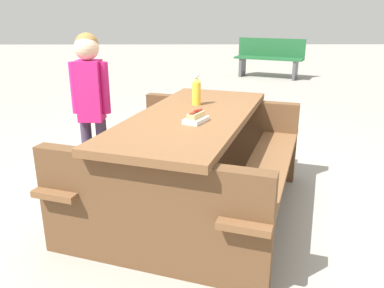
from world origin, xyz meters
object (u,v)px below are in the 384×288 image
hotdog_tray (196,118)px  child_in_coat (90,91)px  soda_bottle (197,91)px  park_bench_near (269,57)px  picnic_table (192,154)px

hotdog_tray → child_in_coat: size_ratio=0.16×
soda_bottle → hotdog_tray: 0.51m
soda_bottle → park_bench_near: bearing=163.4°
hotdog_tray → child_in_coat: child_in_coat is taller
soda_bottle → child_in_coat: 0.88m
child_in_coat → picnic_table: bearing=61.0°
park_bench_near → child_in_coat: bearing=-24.6°
child_in_coat → park_bench_near: 6.29m
hotdog_tray → child_in_coat: (-0.67, -0.85, 0.04)m
soda_bottle → hotdog_tray: bearing=-1.5°
picnic_table → hotdog_tray: (0.21, 0.02, 0.34)m
hotdog_tray → picnic_table: bearing=-173.4°
child_in_coat → park_bench_near: child_in_coat is taller
picnic_table → park_bench_near: park_bench_near is taller
soda_bottle → child_in_coat: child_in_coat is taller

